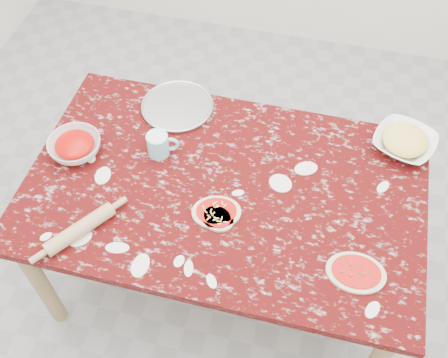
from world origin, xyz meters
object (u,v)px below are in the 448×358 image
(rolling_pin, at_px, (80,229))
(worktable, at_px, (224,198))
(flour_mug, at_px, (159,144))
(cheese_bowl, at_px, (404,143))
(pizza_tray, at_px, (177,107))
(sauce_bowl, at_px, (75,147))

(rolling_pin, bearing_deg, worktable, 36.19)
(flour_mug, bearing_deg, worktable, -19.24)
(worktable, relative_size, cheese_bowl, 6.39)
(worktable, xyz_separation_m, rolling_pin, (-0.47, -0.34, 0.11))
(pizza_tray, xyz_separation_m, cheese_bowl, (1.00, 0.01, 0.02))
(cheese_bowl, distance_m, rolling_pin, 1.37)
(cheese_bowl, xyz_separation_m, rolling_pin, (-1.16, -0.73, -0.00))
(pizza_tray, relative_size, cheese_bowl, 1.28)
(cheese_bowl, height_order, rolling_pin, cheese_bowl)
(sauce_bowl, bearing_deg, cheese_bowl, 15.11)
(cheese_bowl, bearing_deg, pizza_tray, -179.65)
(sauce_bowl, xyz_separation_m, flour_mug, (0.34, 0.08, 0.02))
(pizza_tray, relative_size, flour_mug, 2.41)
(cheese_bowl, height_order, flour_mug, flour_mug)
(pizza_tray, distance_m, flour_mug, 0.28)
(worktable, relative_size, flour_mug, 12.07)
(sauce_bowl, distance_m, flour_mug, 0.35)
(flour_mug, relative_size, rolling_pin, 0.47)
(pizza_tray, bearing_deg, rolling_pin, -102.14)
(rolling_pin, bearing_deg, sauce_bowl, 116.16)
(pizza_tray, height_order, sauce_bowl, sauce_bowl)
(pizza_tray, relative_size, sauce_bowl, 1.45)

